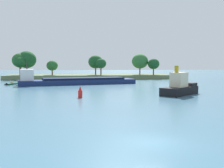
{
  "coord_description": "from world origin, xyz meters",
  "views": [
    {
      "loc": [
        -4.84,
        -18.82,
        5.69
      ],
      "look_at": [
        0.85,
        38.91,
        1.2
      ],
      "focal_mm": 43.83,
      "sensor_mm": 36.0,
      "label": 1
    }
  ],
  "objects_px": {
    "cargo_barge": "(76,81)",
    "channel_buoy_red": "(80,93)",
    "tugboat": "(180,87)",
    "small_motorboat": "(11,84)"
  },
  "relations": [
    {
      "from": "tugboat",
      "to": "small_motorboat",
      "type": "xyz_separation_m",
      "value": [
        -36.21,
        26.39,
        -1.14
      ]
    },
    {
      "from": "tugboat",
      "to": "small_motorboat",
      "type": "relative_size",
      "value": 1.81
    },
    {
      "from": "cargo_barge",
      "to": "tugboat",
      "type": "distance_m",
      "value": 32.2
    },
    {
      "from": "channel_buoy_red",
      "to": "small_motorboat",
      "type": "bearing_deg",
      "value": 122.53
    },
    {
      "from": "tugboat",
      "to": "channel_buoy_red",
      "type": "distance_m",
      "value": 17.93
    },
    {
      "from": "cargo_barge",
      "to": "tugboat",
      "type": "bearing_deg",
      "value": -52.82
    },
    {
      "from": "small_motorboat",
      "to": "channel_buoy_red",
      "type": "height_order",
      "value": "channel_buoy_red"
    },
    {
      "from": "tugboat",
      "to": "channel_buoy_red",
      "type": "xyz_separation_m",
      "value": [
        -17.73,
        -2.58,
        -0.55
      ]
    },
    {
      "from": "small_motorboat",
      "to": "channel_buoy_red",
      "type": "xyz_separation_m",
      "value": [
        18.48,
        -28.97,
        0.59
      ]
    },
    {
      "from": "cargo_barge",
      "to": "channel_buoy_red",
      "type": "relative_size",
      "value": 16.4
    }
  ]
}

